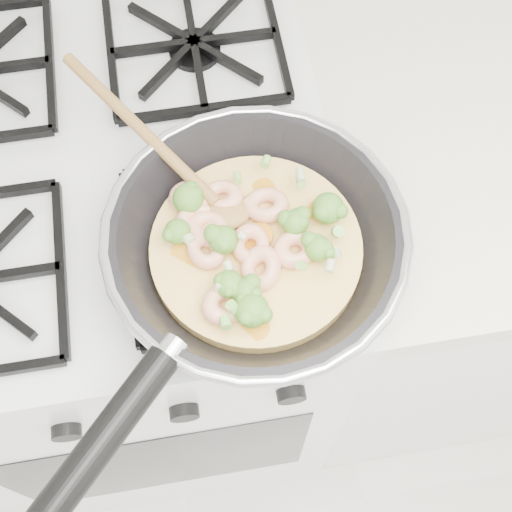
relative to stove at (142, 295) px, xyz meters
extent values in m
cube|color=white|center=(0.00, 0.00, -0.01)|extent=(0.60, 0.60, 0.90)
cube|color=black|center=(0.00, -0.30, -0.01)|extent=(0.48, 0.00, 0.40)
cube|color=black|center=(0.00, 0.00, 0.45)|extent=(0.56, 0.56, 0.02)
torus|color=silver|center=(0.18, -0.18, 0.52)|extent=(0.33, 0.33, 0.01)
cylinder|color=black|center=(0.00, -0.36, 0.52)|extent=(0.16, 0.16, 0.03)
cylinder|color=#F8CD6C|center=(0.18, -0.18, 0.49)|extent=(0.23, 0.23, 0.02)
ellipsoid|color=olive|center=(0.15, -0.14, 0.51)|extent=(0.07, 0.08, 0.02)
cylinder|color=olive|center=(0.07, -0.03, 0.53)|extent=(0.16, 0.21, 0.05)
torus|color=#F2B48F|center=(0.12, -0.11, 0.51)|extent=(0.05, 0.06, 0.03)
torus|color=#F2B48F|center=(0.13, -0.24, 0.51)|extent=(0.07, 0.07, 0.02)
torus|color=#F2B48F|center=(0.13, -0.15, 0.51)|extent=(0.06, 0.07, 0.02)
torus|color=#F2B48F|center=(0.20, -0.14, 0.51)|extent=(0.06, 0.07, 0.02)
torus|color=#F2B48F|center=(0.12, -0.14, 0.51)|extent=(0.07, 0.07, 0.03)
torus|color=#F2B48F|center=(0.18, -0.21, 0.51)|extent=(0.07, 0.07, 0.03)
torus|color=#F2B48F|center=(0.17, -0.18, 0.51)|extent=(0.05, 0.05, 0.02)
torus|color=#F2B48F|center=(0.12, -0.18, 0.51)|extent=(0.06, 0.06, 0.02)
torus|color=#F2B48F|center=(0.15, -0.12, 0.51)|extent=(0.07, 0.07, 0.02)
torus|color=#F2B48F|center=(0.22, -0.19, 0.51)|extent=(0.06, 0.07, 0.02)
ellipsoid|color=#5B9731|center=(0.22, -0.17, 0.52)|extent=(0.04, 0.04, 0.03)
ellipsoid|color=#5B9731|center=(0.16, -0.24, 0.52)|extent=(0.04, 0.04, 0.03)
ellipsoid|color=#5B9731|center=(0.24, -0.20, 0.52)|extent=(0.04, 0.04, 0.03)
ellipsoid|color=#5B9731|center=(0.26, -0.16, 0.52)|extent=(0.05, 0.05, 0.04)
ellipsoid|color=#5B9731|center=(0.14, -0.23, 0.52)|extent=(0.04, 0.04, 0.03)
ellipsoid|color=#5B9731|center=(0.10, -0.16, 0.52)|extent=(0.04, 0.04, 0.03)
ellipsoid|color=#5B9731|center=(0.16, -0.26, 0.52)|extent=(0.05, 0.05, 0.04)
ellipsoid|color=#5B9731|center=(0.14, -0.18, 0.52)|extent=(0.04, 0.04, 0.03)
ellipsoid|color=#5B9731|center=(0.11, -0.12, 0.52)|extent=(0.04, 0.04, 0.03)
cylinder|color=orange|center=(0.26, -0.15, 0.50)|extent=(0.04, 0.04, 0.01)
cylinder|color=orange|center=(0.10, -0.18, 0.50)|extent=(0.04, 0.04, 0.02)
cylinder|color=orange|center=(0.20, -0.11, 0.50)|extent=(0.03, 0.03, 0.01)
cylinder|color=orange|center=(0.12, -0.12, 0.50)|extent=(0.03, 0.03, 0.00)
cylinder|color=orange|center=(0.17, -0.18, 0.50)|extent=(0.03, 0.03, 0.01)
cylinder|color=orange|center=(0.18, -0.17, 0.50)|extent=(0.04, 0.04, 0.00)
cylinder|color=orange|center=(0.24, -0.19, 0.50)|extent=(0.03, 0.03, 0.01)
cylinder|color=orange|center=(0.16, -0.27, 0.50)|extent=(0.04, 0.04, 0.00)
cylinder|color=orange|center=(0.25, -0.19, 0.50)|extent=(0.03, 0.03, 0.01)
cylinder|color=orange|center=(0.14, -0.11, 0.50)|extent=(0.04, 0.04, 0.01)
cylinder|color=#ADC88D|center=(0.13, -0.23, 0.52)|extent=(0.01, 0.01, 0.01)
cylinder|color=#7DC24D|center=(0.22, -0.22, 0.52)|extent=(0.01, 0.01, 0.01)
cylinder|color=#ADC88D|center=(0.24, -0.12, 0.52)|extent=(0.01, 0.01, 0.01)
cylinder|color=#ADC88D|center=(0.25, -0.23, 0.52)|extent=(0.01, 0.01, 0.01)
cylinder|color=#7DC24D|center=(0.10, -0.16, 0.52)|extent=(0.01, 0.01, 0.01)
cylinder|color=#7DC24D|center=(0.24, -0.12, 0.52)|extent=(0.01, 0.01, 0.01)
cylinder|color=#ADC88D|center=(0.14, -0.21, 0.52)|extent=(0.01, 0.01, 0.01)
cylinder|color=#7DC24D|center=(0.26, -0.19, 0.52)|extent=(0.01, 0.01, 0.01)
cylinder|color=#ADC88D|center=(0.24, -0.11, 0.52)|extent=(0.01, 0.01, 0.01)
cylinder|color=#7DC24D|center=(0.20, -0.09, 0.52)|extent=(0.01, 0.01, 0.01)
cylinder|color=#7DC24D|center=(0.17, -0.10, 0.52)|extent=(0.01, 0.01, 0.01)
cylinder|color=#7DC24D|center=(0.15, -0.17, 0.52)|extent=(0.01, 0.01, 0.01)
cylinder|color=#7DC24D|center=(0.22, -0.17, 0.52)|extent=(0.01, 0.01, 0.01)
cylinder|color=#ADC88D|center=(0.16, -0.18, 0.52)|extent=(0.01, 0.01, 0.01)
cylinder|color=#7DC24D|center=(0.13, -0.17, 0.51)|extent=(0.01, 0.01, 0.01)
cylinder|color=#7DC24D|center=(0.16, -0.23, 0.51)|extent=(0.01, 0.01, 0.01)
cylinder|color=#7DC24D|center=(0.14, -0.26, 0.52)|extent=(0.01, 0.01, 0.01)
cylinder|color=#ADC88D|center=(0.11, -0.17, 0.52)|extent=(0.01, 0.01, 0.01)
cylinder|color=#ADC88D|center=(0.09, -0.16, 0.52)|extent=(0.01, 0.01, 0.01)
cylinder|color=#7DC24D|center=(0.13, -0.27, 0.52)|extent=(0.01, 0.01, 0.01)
cylinder|color=#ADC88D|center=(0.10, -0.16, 0.52)|extent=(0.01, 0.01, 0.01)
cylinder|color=#ADC88D|center=(0.11, -0.12, 0.52)|extent=(0.01, 0.01, 0.01)
cylinder|color=#ADC88D|center=(0.26, -0.21, 0.52)|extent=(0.01, 0.01, 0.01)
camera|label=1|loc=(0.12, -0.51, 1.18)|focal=49.62mm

